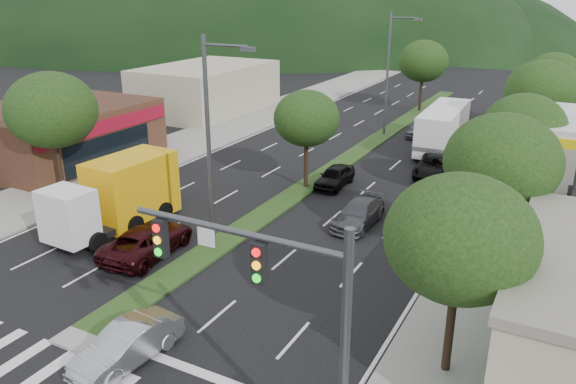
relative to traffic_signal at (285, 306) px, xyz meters
The scene contains 28 objects.
ground 10.27m from the traffic_signal, behind, with size 160.00×160.00×0.00m, color black.
sidewalk_right 27.15m from the traffic_signal, 82.55° to the left, with size 5.00×90.00×0.15m, color gray.
sidewalk_left 34.79m from the traffic_signal, 129.70° to the left, with size 6.00×90.00×0.15m, color gray.
median 31.23m from the traffic_signal, 107.00° to the left, with size 1.60×56.00×0.12m, color #213915.
crosswalk 10.16m from the traffic_signal, behind, with size 19.00×2.20×0.01m, color silver.
traffic_signal is the anchor object (origin of this frame).
shop_left 32.19m from the traffic_signal, 148.97° to the left, with size 10.15×12.00×4.00m.
bldg_left_far 45.32m from the traffic_signal, 128.26° to the left, with size 9.00×14.00×4.60m, color #BBB294.
hill_far 142.79m from the traffic_signal, 128.60° to the left, with size 176.00×132.00×82.00m, color black.
tree_r_a 6.29m from the traffic_signal, 61.80° to the left, with size 4.60×4.60×6.63m.
tree_r_b 13.87m from the traffic_signal, 77.63° to the left, with size 4.80×4.80×6.94m.
tree_r_c 21.74m from the traffic_signal, 82.15° to the left, with size 4.40×4.40×6.48m.
tree_r_d 31.68m from the traffic_signal, 84.62° to the left, with size 5.00×5.00×7.17m.
tree_r_e 41.65m from the traffic_signal, 85.91° to the left, with size 4.60×4.60×6.71m.
tree_med_near 21.53m from the traffic_signal, 114.80° to the left, with size 4.00×4.00×6.02m.
tree_med_far 46.43m from the traffic_signal, 101.22° to the left, with size 4.80×4.80×6.94m.
tree_l_a 24.43m from the traffic_signal, 151.81° to the left, with size 5.20×5.20×7.25m.
streetlight_near 13.03m from the traffic_signal, 132.77° to the left, with size 2.60×0.25×10.00m.
streetlight_mid 35.66m from the traffic_signal, 104.33° to the left, with size 2.60×0.25×10.00m.
sedan_silver 7.77m from the traffic_signal, behind, with size 1.41×4.04×1.33m, color #9C9FA4.
suv_maroon 14.28m from the traffic_signal, 146.27° to the left, with size 2.37×5.15×1.43m, color black.
car_queue_a 22.30m from the traffic_signal, 110.07° to the left, with size 1.55×3.86×1.32m, color black.
car_queue_b 16.60m from the traffic_signal, 104.35° to the left, with size 1.80×4.43×1.29m, color #4B4B50.
car_queue_c 31.13m from the traffic_signal, 97.61° to the left, with size 1.53×4.40×1.45m, color #4E1B0D.
car_queue_d 26.04m from the traffic_signal, 95.59° to the left, with size 2.23×4.84×1.35m, color black.
car_queue_e 36.38m from the traffic_signal, 99.98° to the left, with size 1.55×3.85×1.31m, color #55565B.
box_truck 17.87m from the traffic_signal, 147.28° to the left, with size 3.14×7.39×3.59m.
motorhome 32.19m from the traffic_signal, 96.32° to the left, with size 3.08×8.87×3.37m.
Camera 1 is at (14.61, -11.87, 11.88)m, focal length 35.00 mm.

